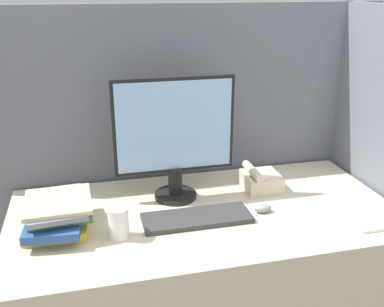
{
  "coord_description": "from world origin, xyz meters",
  "views": [
    {
      "loc": [
        -0.44,
        -1.18,
        1.61
      ],
      "look_at": [
        -0.05,
        0.43,
        0.98
      ],
      "focal_mm": 42.0,
      "sensor_mm": 36.0,
      "label": 1
    }
  ],
  "objects_px": {
    "keyboard": "(197,218)",
    "coffee_cup": "(119,222)",
    "monitor": "(175,138)",
    "book_stack": "(57,215)",
    "mouse": "(263,208)",
    "desk_telephone": "(260,180)"
  },
  "relations": [
    {
      "from": "coffee_cup",
      "to": "desk_telephone",
      "type": "distance_m",
      "value": 0.71
    },
    {
      "from": "coffee_cup",
      "to": "keyboard",
      "type": "bearing_deg",
      "value": 9.8
    },
    {
      "from": "book_stack",
      "to": "desk_telephone",
      "type": "distance_m",
      "value": 0.89
    },
    {
      "from": "monitor",
      "to": "coffee_cup",
      "type": "relative_size",
      "value": 4.36
    },
    {
      "from": "keyboard",
      "to": "desk_telephone",
      "type": "height_order",
      "value": "desk_telephone"
    },
    {
      "from": "book_stack",
      "to": "desk_telephone",
      "type": "height_order",
      "value": "book_stack"
    },
    {
      "from": "coffee_cup",
      "to": "book_stack",
      "type": "bearing_deg",
      "value": 154.36
    },
    {
      "from": "book_stack",
      "to": "desk_telephone",
      "type": "bearing_deg",
      "value": 10.2
    },
    {
      "from": "keyboard",
      "to": "coffee_cup",
      "type": "height_order",
      "value": "coffee_cup"
    },
    {
      "from": "monitor",
      "to": "book_stack",
      "type": "xyz_separation_m",
      "value": [
        -0.49,
        -0.17,
        -0.2
      ]
    },
    {
      "from": "desk_telephone",
      "to": "mouse",
      "type": "bearing_deg",
      "value": -108.79
    },
    {
      "from": "monitor",
      "to": "book_stack",
      "type": "height_order",
      "value": "monitor"
    },
    {
      "from": "keyboard",
      "to": "mouse",
      "type": "distance_m",
      "value": 0.28
    },
    {
      "from": "mouse",
      "to": "book_stack",
      "type": "height_order",
      "value": "book_stack"
    },
    {
      "from": "monitor",
      "to": "book_stack",
      "type": "relative_size",
      "value": 1.59
    },
    {
      "from": "monitor",
      "to": "coffee_cup",
      "type": "height_order",
      "value": "monitor"
    },
    {
      "from": "mouse",
      "to": "desk_telephone",
      "type": "xyz_separation_m",
      "value": [
        0.07,
        0.21,
        0.03
      ]
    },
    {
      "from": "mouse",
      "to": "monitor",
      "type": "bearing_deg",
      "value": 145.03
    },
    {
      "from": "monitor",
      "to": "book_stack",
      "type": "distance_m",
      "value": 0.55
    },
    {
      "from": "coffee_cup",
      "to": "desk_telephone",
      "type": "height_order",
      "value": "coffee_cup"
    },
    {
      "from": "monitor",
      "to": "desk_telephone",
      "type": "height_order",
      "value": "monitor"
    },
    {
      "from": "monitor",
      "to": "desk_telephone",
      "type": "bearing_deg",
      "value": -2.19
    }
  ]
}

